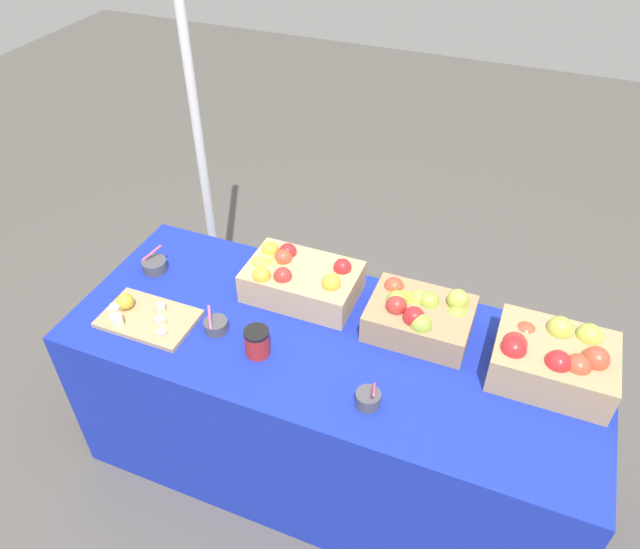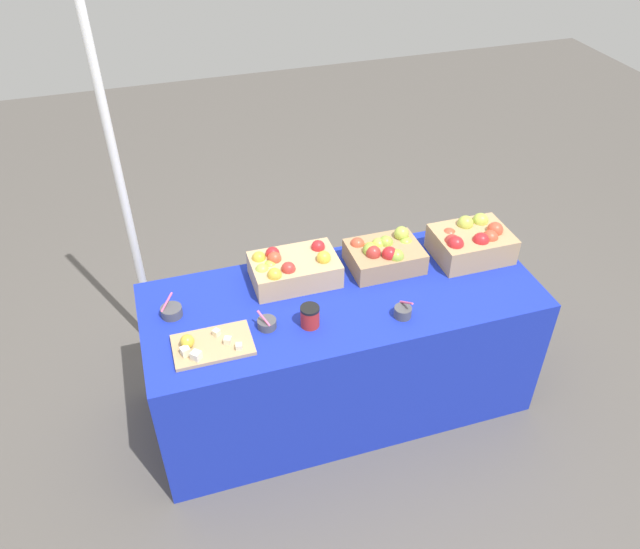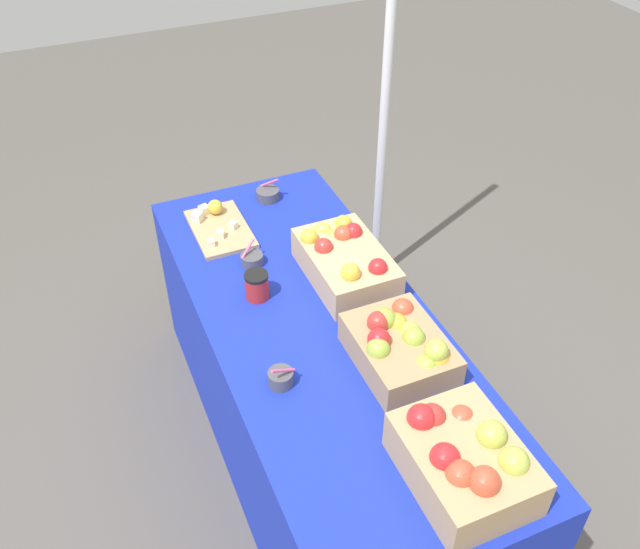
% 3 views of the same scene
% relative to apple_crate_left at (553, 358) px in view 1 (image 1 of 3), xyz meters
% --- Properties ---
extents(ground_plane, '(10.00, 10.00, 0.00)m').
position_rel_apple_crate_left_xyz_m(ground_plane, '(-0.73, -0.11, -0.82)').
color(ground_plane, '#56514C').
extents(table, '(1.90, 0.76, 0.74)m').
position_rel_apple_crate_left_xyz_m(table, '(-0.73, -0.11, -0.45)').
color(table, '#192DB7').
rests_on(table, ground_plane).
extents(apple_crate_left, '(0.38, 0.29, 0.19)m').
position_rel_apple_crate_left_xyz_m(apple_crate_left, '(0.00, 0.00, 0.00)').
color(apple_crate_left, tan).
rests_on(apple_crate_left, table).
extents(apple_crate_middle, '(0.36, 0.27, 0.17)m').
position_rel_apple_crate_left_xyz_m(apple_crate_middle, '(-0.45, 0.05, -0.01)').
color(apple_crate_middle, tan).
rests_on(apple_crate_middle, table).
extents(apple_crate_right, '(0.42, 0.27, 0.17)m').
position_rel_apple_crate_left_xyz_m(apple_crate_right, '(-0.92, 0.07, -0.01)').
color(apple_crate_right, tan).
rests_on(apple_crate_right, table).
extents(cutting_board_front, '(0.34, 0.22, 0.08)m').
position_rel_apple_crate_left_xyz_m(cutting_board_front, '(-1.40, -0.27, -0.07)').
color(cutting_board_front, tan).
rests_on(cutting_board_front, table).
extents(sample_bowl_near, '(0.09, 0.09, 0.09)m').
position_rel_apple_crate_left_xyz_m(sample_bowl_near, '(-1.12, -0.22, -0.06)').
color(sample_bowl_near, '#4C4C51').
rests_on(sample_bowl_near, table).
extents(sample_bowl_mid, '(0.10, 0.10, 0.10)m').
position_rel_apple_crate_left_xyz_m(sample_bowl_mid, '(-1.52, -0.01, -0.06)').
color(sample_bowl_mid, '#4C4C51').
rests_on(sample_bowl_mid, table).
extents(sample_bowl_far, '(0.08, 0.09, 0.10)m').
position_rel_apple_crate_left_xyz_m(sample_bowl_far, '(-0.52, -0.33, -0.06)').
color(sample_bowl_far, '#4C4C51').
rests_on(sample_bowl_far, table).
extents(coffee_cup, '(0.09, 0.09, 0.10)m').
position_rel_apple_crate_left_xyz_m(coffee_cup, '(-0.94, -0.26, -0.03)').
color(coffee_cup, red).
rests_on(coffee_cup, table).
extents(tent_pole, '(0.04, 0.04, 2.12)m').
position_rel_apple_crate_left_xyz_m(tent_pole, '(-1.65, 0.60, 0.24)').
color(tent_pole, white).
rests_on(tent_pole, ground_plane).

